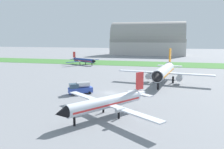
{
  "coord_description": "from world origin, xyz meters",
  "views": [
    {
      "loc": [
        15.71,
        -59.32,
        14.99
      ],
      "look_at": [
        -3.05,
        13.32,
        3.0
      ],
      "focal_mm": 36.0,
      "sensor_mm": 36.0,
      "label": 1
    }
  ],
  "objects_px": {
    "airplane_taxiing_turboprop": "(84,60)",
    "airplane_midfield_jet": "(164,71)",
    "fuel_truck_by_runway": "(80,88)",
    "airplane_foreground_turboprop": "(108,102)"
  },
  "relations": [
    {
      "from": "airplane_taxiing_turboprop",
      "to": "airplane_midfield_jet",
      "type": "bearing_deg",
      "value": -16.14
    },
    {
      "from": "airplane_taxiing_turboprop",
      "to": "fuel_truck_by_runway",
      "type": "distance_m",
      "value": 69.99
    },
    {
      "from": "airplane_taxiing_turboprop",
      "to": "airplane_foreground_turboprop",
      "type": "bearing_deg",
      "value": -38.2
    },
    {
      "from": "airplane_foreground_turboprop",
      "to": "fuel_truck_by_runway",
      "type": "height_order",
      "value": "airplane_foreground_turboprop"
    },
    {
      "from": "airplane_midfield_jet",
      "to": "airplane_taxiing_turboprop",
      "type": "distance_m",
      "value": 64.3
    },
    {
      "from": "airplane_midfield_jet",
      "to": "airplane_taxiing_turboprop",
      "type": "height_order",
      "value": "airplane_midfield_jet"
    },
    {
      "from": "airplane_foreground_turboprop",
      "to": "airplane_taxiing_turboprop",
      "type": "distance_m",
      "value": 89.05
    },
    {
      "from": "airplane_foreground_turboprop",
      "to": "airplane_taxiing_turboprop",
      "type": "height_order",
      "value": "airplane_foreground_turboprop"
    },
    {
      "from": "airplane_foreground_turboprop",
      "to": "airplane_midfield_jet",
      "type": "relative_size",
      "value": 0.7
    },
    {
      "from": "airplane_midfield_jet",
      "to": "airplane_taxiing_turboprop",
      "type": "relative_size",
      "value": 1.44
    }
  ]
}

